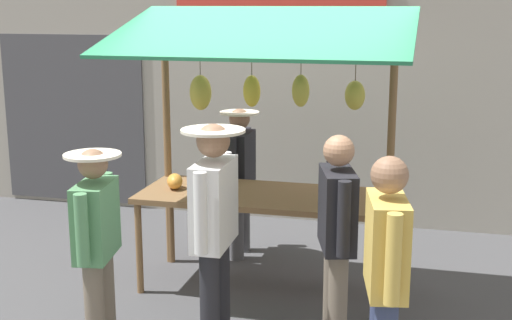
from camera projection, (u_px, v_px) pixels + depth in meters
ground_plane at (264, 287)px, 6.34m from camera, size 40.00×40.00×0.00m
street_backdrop at (304, 76)px, 8.06m from camera, size 9.00×0.30×3.40m
market_stall at (261, 120)px, 6.04m from camera, size 2.50×1.46×2.50m
vendor_with_sunhat at (240, 172)px, 6.96m from camera, size 0.39×0.66×1.51m
shopper_in_striped_shirt at (214, 221)px, 4.89m from camera, size 0.45×0.72×1.72m
shopper_in_grey_tee at (97, 238)px, 4.93m from camera, size 0.40×0.66×1.54m
shopper_with_shopping_bag at (337, 230)px, 4.98m from camera, size 0.34×0.67×1.63m
shopper_with_ponytail at (386, 268)px, 4.20m from camera, size 0.31×0.69×1.65m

